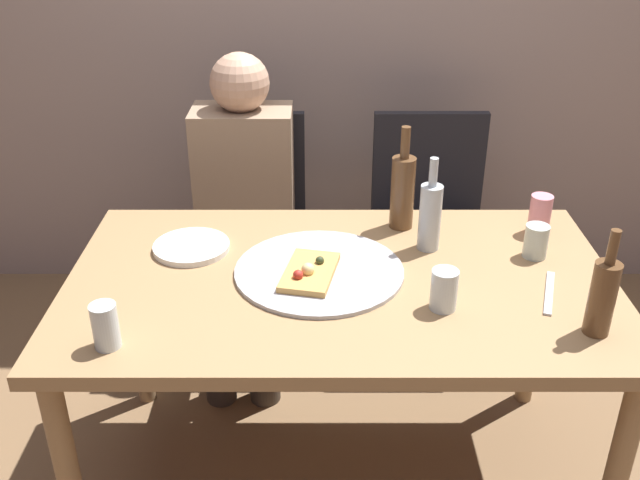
{
  "coord_description": "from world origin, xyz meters",
  "views": [
    {
      "loc": [
        -0.06,
        -1.69,
        1.74
      ],
      "look_at": [
        -0.06,
        0.13,
        0.79
      ],
      "focal_mm": 40.3,
      "sensor_mm": 36.0,
      "label": 1
    }
  ],
  "objects_px": {
    "tumbler_near": "(445,290)",
    "water_bottle": "(403,190)",
    "pizza_slice_last": "(310,272)",
    "plate_stack": "(192,247)",
    "wine_glass": "(537,241)",
    "beer_bottle": "(604,296)",
    "soda_can": "(541,214)",
    "chair_right": "(430,218)",
    "table_knife": "(550,293)",
    "dining_table": "(341,302)",
    "pizza_tray": "(320,271)",
    "guest_in_sweater": "(244,204)",
    "wine_bottle": "(431,215)",
    "tumbler_far": "(106,326)",
    "chair_left": "(249,217)"
  },
  "relations": [
    {
      "from": "dining_table",
      "to": "guest_in_sweater",
      "type": "distance_m",
      "value": 0.76
    },
    {
      "from": "beer_bottle",
      "to": "water_bottle",
      "type": "bearing_deg",
      "value": 125.95
    },
    {
      "from": "wine_glass",
      "to": "guest_in_sweater",
      "type": "xyz_separation_m",
      "value": [
        -0.9,
        0.56,
        -0.14
      ]
    },
    {
      "from": "wine_bottle",
      "to": "tumbler_far",
      "type": "height_order",
      "value": "wine_bottle"
    },
    {
      "from": "tumbler_far",
      "to": "wine_glass",
      "type": "distance_m",
      "value": 1.2
    },
    {
      "from": "pizza_tray",
      "to": "plate_stack",
      "type": "relative_size",
      "value": 2.1
    },
    {
      "from": "table_knife",
      "to": "tumbler_near",
      "type": "bearing_deg",
      "value": 121.32
    },
    {
      "from": "beer_bottle",
      "to": "soda_can",
      "type": "xyz_separation_m",
      "value": [
        0.0,
        0.53,
        -0.04
      ]
    },
    {
      "from": "beer_bottle",
      "to": "soda_can",
      "type": "bearing_deg",
      "value": 89.76
    },
    {
      "from": "tumbler_near",
      "to": "soda_can",
      "type": "distance_m",
      "value": 0.55
    },
    {
      "from": "soda_can",
      "to": "plate_stack",
      "type": "bearing_deg",
      "value": -173.87
    },
    {
      "from": "tumbler_far",
      "to": "chair_right",
      "type": "height_order",
      "value": "chair_right"
    },
    {
      "from": "tumbler_near",
      "to": "water_bottle",
      "type": "bearing_deg",
      "value": 97.39
    },
    {
      "from": "water_bottle",
      "to": "plate_stack",
      "type": "height_order",
      "value": "water_bottle"
    },
    {
      "from": "plate_stack",
      "to": "tumbler_near",
      "type": "bearing_deg",
      "value": -24.35
    },
    {
      "from": "pizza_slice_last",
      "to": "wine_bottle",
      "type": "relative_size",
      "value": 0.86
    },
    {
      "from": "pizza_tray",
      "to": "water_bottle",
      "type": "bearing_deg",
      "value": 48.54
    },
    {
      "from": "table_knife",
      "to": "pizza_tray",
      "type": "bearing_deg",
      "value": 97.94
    },
    {
      "from": "soda_can",
      "to": "table_knife",
      "type": "height_order",
      "value": "soda_can"
    },
    {
      "from": "tumbler_far",
      "to": "table_knife",
      "type": "xyz_separation_m",
      "value": [
        1.1,
        0.23,
        -0.05
      ]
    },
    {
      "from": "wine_bottle",
      "to": "tumbler_far",
      "type": "bearing_deg",
      "value": -149.2
    },
    {
      "from": "tumbler_near",
      "to": "chair_right",
      "type": "height_order",
      "value": "chair_right"
    },
    {
      "from": "wine_glass",
      "to": "chair_left",
      "type": "height_order",
      "value": "chair_left"
    },
    {
      "from": "wine_bottle",
      "to": "wine_glass",
      "type": "height_order",
      "value": "wine_bottle"
    },
    {
      "from": "pizza_slice_last",
      "to": "table_knife",
      "type": "height_order",
      "value": "pizza_slice_last"
    },
    {
      "from": "pizza_slice_last",
      "to": "plate_stack",
      "type": "height_order",
      "value": "pizza_slice_last"
    },
    {
      "from": "pizza_slice_last",
      "to": "tumbler_far",
      "type": "xyz_separation_m",
      "value": [
        -0.47,
        -0.31,
        0.03
      ]
    },
    {
      "from": "wine_glass",
      "to": "table_knife",
      "type": "relative_size",
      "value": 0.45
    },
    {
      "from": "water_bottle",
      "to": "table_knife",
      "type": "height_order",
      "value": "water_bottle"
    },
    {
      "from": "pizza_tray",
      "to": "soda_can",
      "type": "distance_m",
      "value": 0.72
    },
    {
      "from": "water_bottle",
      "to": "plate_stack",
      "type": "bearing_deg",
      "value": -166.31
    },
    {
      "from": "soda_can",
      "to": "chair_left",
      "type": "relative_size",
      "value": 0.14
    },
    {
      "from": "plate_stack",
      "to": "pizza_slice_last",
      "type": "bearing_deg",
      "value": -25.89
    },
    {
      "from": "wine_glass",
      "to": "tumbler_near",
      "type": "bearing_deg",
      "value": -138.31
    },
    {
      "from": "guest_in_sweater",
      "to": "soda_can",
      "type": "bearing_deg",
      "value": 156.69
    },
    {
      "from": "dining_table",
      "to": "chair_right",
      "type": "relative_size",
      "value": 1.67
    },
    {
      "from": "chair_left",
      "to": "chair_right",
      "type": "relative_size",
      "value": 1.0
    },
    {
      "from": "tumbler_near",
      "to": "chair_left",
      "type": "bearing_deg",
      "value": 121.04
    },
    {
      "from": "dining_table",
      "to": "tumbler_far",
      "type": "height_order",
      "value": "tumbler_far"
    },
    {
      "from": "dining_table",
      "to": "soda_can",
      "type": "relative_size",
      "value": 12.29
    },
    {
      "from": "dining_table",
      "to": "pizza_slice_last",
      "type": "relative_size",
      "value": 6.19
    },
    {
      "from": "dining_table",
      "to": "beer_bottle",
      "type": "relative_size",
      "value": 5.42
    },
    {
      "from": "beer_bottle",
      "to": "tumbler_far",
      "type": "relative_size",
      "value": 2.44
    },
    {
      "from": "beer_bottle",
      "to": "guest_in_sweater",
      "type": "relative_size",
      "value": 0.24
    },
    {
      "from": "plate_stack",
      "to": "chair_right",
      "type": "bearing_deg",
      "value": 39.85
    },
    {
      "from": "pizza_tray",
      "to": "pizza_slice_last",
      "type": "distance_m",
      "value": 0.05
    },
    {
      "from": "tumbler_near",
      "to": "plate_stack",
      "type": "distance_m",
      "value": 0.76
    },
    {
      "from": "guest_in_sweater",
      "to": "wine_bottle",
      "type": "bearing_deg",
      "value": 139.51
    },
    {
      "from": "tumbler_far",
      "to": "chair_left",
      "type": "distance_m",
      "value": 1.2
    },
    {
      "from": "wine_bottle",
      "to": "tumbler_near",
      "type": "bearing_deg",
      "value": -90.91
    }
  ]
}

